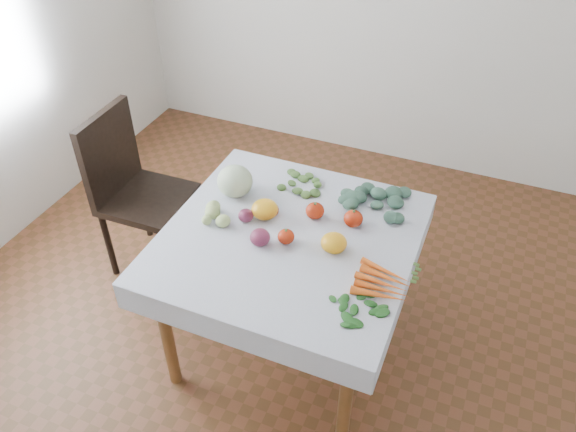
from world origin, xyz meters
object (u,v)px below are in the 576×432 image
table (289,252)px  carrot_bunch (384,283)px  heirloom_back (265,209)px  cabbage (235,181)px  chair (132,183)px

table → carrot_bunch: bearing=-16.7°
table → heirloom_back: bearing=152.4°
carrot_bunch → cabbage: bearing=158.5°
carrot_bunch → heirloom_back: bearing=160.5°
chair → carrot_bunch: (1.56, -0.42, 0.20)m
cabbage → carrot_bunch: 0.91m
chair → carrot_bunch: 1.63m
heirloom_back → carrot_bunch: size_ratio=0.55×
cabbage → heirloom_back: bearing=-27.0°
heirloom_back → carrot_bunch: (0.64, -0.23, -0.03)m
cabbage → heirloom_back: (0.21, -0.11, -0.03)m
table → heirloom_back: heirloom_back is taller
chair → cabbage: size_ratio=5.66×
chair → cabbage: chair is taller
chair → carrot_bunch: chair is taller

